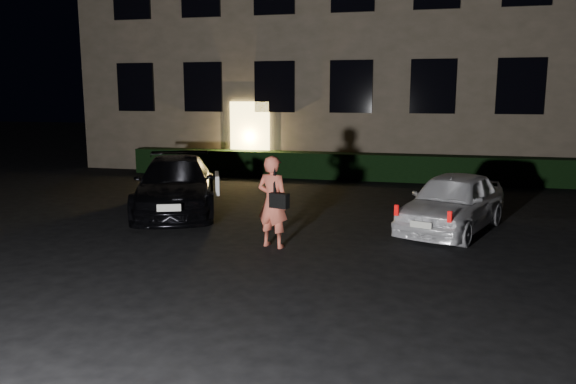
# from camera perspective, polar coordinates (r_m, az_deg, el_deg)

# --- Properties ---
(ground) EXTENTS (80.00, 80.00, 0.00)m
(ground) POSITION_cam_1_polar(r_m,az_deg,el_deg) (8.57, -3.90, -9.03)
(ground) COLOR black
(ground) RESTS_ON ground
(building) EXTENTS (20.00, 8.11, 12.00)m
(building) POSITION_cam_1_polar(r_m,az_deg,el_deg) (23.05, 7.99, 17.92)
(building) COLOR brown
(building) RESTS_ON ground
(hedge) EXTENTS (15.00, 0.70, 0.85)m
(hedge) POSITION_cam_1_polar(r_m,az_deg,el_deg) (18.53, 6.09, 2.62)
(hedge) COLOR black
(hedge) RESTS_ON ground
(sedan) EXTENTS (3.32, 4.79, 1.29)m
(sedan) POSITION_cam_1_polar(r_m,az_deg,el_deg) (13.56, -11.33, 0.70)
(sedan) COLOR black
(sedan) RESTS_ON ground
(hatch) EXTENTS (2.56, 3.80, 1.20)m
(hatch) POSITION_cam_1_polar(r_m,az_deg,el_deg) (11.96, 16.38, -0.96)
(hatch) COLOR white
(hatch) RESTS_ON ground
(man) EXTENTS (0.71, 0.57, 1.69)m
(man) POSITION_cam_1_polar(r_m,az_deg,el_deg) (10.19, -1.54, -0.99)
(man) COLOR #DA614A
(man) RESTS_ON ground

